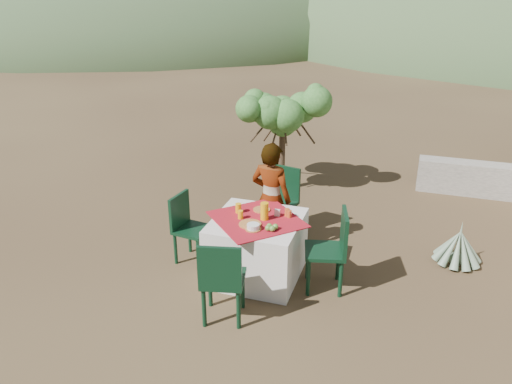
% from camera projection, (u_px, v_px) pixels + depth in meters
% --- Properties ---
extents(ground, '(160.00, 160.00, 0.00)m').
position_uv_depth(ground, '(221.00, 262.00, 6.40)').
color(ground, '#342518').
rests_on(ground, ground).
extents(table, '(1.30, 1.30, 0.76)m').
position_uv_depth(table, '(257.00, 247.00, 5.99)').
color(table, white).
rests_on(table, ground).
extents(chair_far, '(0.54, 0.54, 0.98)m').
position_uv_depth(chair_far, '(281.00, 198.00, 6.92)').
color(chair_far, black).
rests_on(chair_far, ground).
extents(chair_near, '(0.53, 0.53, 0.96)m').
position_uv_depth(chair_near, '(222.00, 278.00, 5.09)').
color(chair_near, black).
rests_on(chair_near, ground).
extents(chair_left, '(0.46, 0.46, 0.89)m').
position_uv_depth(chair_left, '(187.00, 225.00, 6.29)').
color(chair_left, black).
rests_on(chair_left, ground).
extents(chair_right, '(0.54, 0.54, 0.97)m').
position_uv_depth(chair_right, '(332.00, 247.00, 5.67)').
color(chair_right, black).
rests_on(chair_right, ground).
extents(person, '(0.61, 0.45, 1.50)m').
position_uv_depth(person, '(271.00, 199.00, 6.40)').
color(person, '#8C6651').
rests_on(person, ground).
extents(shrub_tree, '(1.37, 1.35, 1.61)m').
position_uv_depth(shrub_tree, '(287.00, 117.00, 8.14)').
color(shrub_tree, '#402E20').
rests_on(shrub_tree, ground).
extents(agave, '(0.61, 0.61, 0.65)m').
position_uv_depth(agave, '(458.00, 247.00, 6.32)').
color(agave, gray).
rests_on(agave, ground).
extents(stone_wall, '(2.60, 0.35, 0.55)m').
position_uv_depth(stone_wall, '(500.00, 181.00, 8.24)').
color(stone_wall, gray).
rests_on(stone_wall, ground).
extents(hill_near_left, '(40.00, 40.00, 16.00)m').
position_uv_depth(hill_near_left, '(147.00, 28.00, 37.78)').
color(hill_near_left, '#3F5731').
rests_on(hill_near_left, ground).
extents(hill_far_center, '(60.00, 60.00, 24.00)m').
position_uv_depth(hill_far_center, '(368.00, 14.00, 53.03)').
color(hill_far_center, gray).
rests_on(hill_far_center, ground).
extents(plate_far, '(0.21, 0.21, 0.01)m').
position_uv_depth(plate_far, '(262.00, 210.00, 6.05)').
color(plate_far, '#925B27').
rests_on(plate_far, table).
extents(plate_near, '(0.26, 0.26, 0.01)m').
position_uv_depth(plate_near, '(250.00, 224.00, 5.69)').
color(plate_near, '#925B27').
rests_on(plate_near, table).
extents(glass_far, '(0.07, 0.07, 0.12)m').
position_uv_depth(glass_far, '(238.00, 208.00, 5.97)').
color(glass_far, orange).
rests_on(glass_far, table).
extents(glass_near, '(0.06, 0.06, 0.10)m').
position_uv_depth(glass_near, '(240.00, 215.00, 5.83)').
color(glass_near, orange).
rests_on(glass_near, table).
extents(juice_pitcher, '(0.09, 0.09, 0.21)m').
position_uv_depth(juice_pitcher, '(264.00, 211.00, 5.79)').
color(juice_pitcher, orange).
rests_on(juice_pitcher, table).
extents(bowl_plate, '(0.18, 0.18, 0.01)m').
position_uv_depth(bowl_plate, '(253.00, 229.00, 5.59)').
color(bowl_plate, '#925B27').
rests_on(bowl_plate, table).
extents(white_bowl, '(0.14, 0.14, 0.05)m').
position_uv_depth(white_bowl, '(253.00, 226.00, 5.57)').
color(white_bowl, silver).
rests_on(white_bowl, bowl_plate).
extents(jar_left, '(0.05, 0.05, 0.09)m').
position_uv_depth(jar_left, '(289.00, 214.00, 5.86)').
color(jar_left, '#BB5021').
rests_on(jar_left, table).
extents(jar_right, '(0.06, 0.06, 0.09)m').
position_uv_depth(jar_right, '(287.00, 212.00, 5.89)').
color(jar_right, '#BB5021').
rests_on(jar_right, table).
extents(napkin_holder, '(0.06, 0.04, 0.08)m').
position_uv_depth(napkin_holder, '(277.00, 213.00, 5.89)').
color(napkin_holder, silver).
rests_on(napkin_holder, table).
extents(fruit_cluster, '(0.14, 0.13, 0.07)m').
position_uv_depth(fruit_cluster, '(271.00, 227.00, 5.56)').
color(fruit_cluster, '#5B8C33').
rests_on(fruit_cluster, table).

